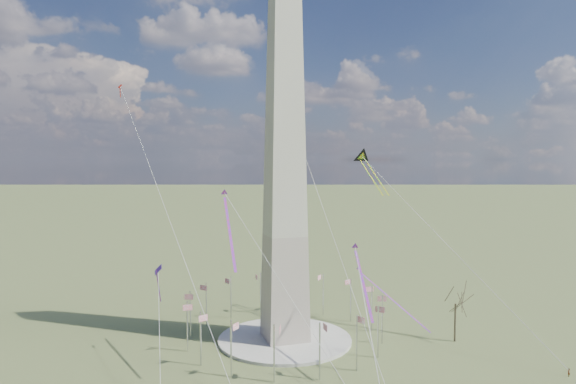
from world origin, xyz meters
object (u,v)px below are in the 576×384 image
object	(u,v)px
tree_near	(456,301)
kite_delta_black	(364,159)
person_east	(569,372)
washington_monument	(285,163)

from	to	relation	value
tree_near	kite_delta_black	size ratio (longest dim) A/B	0.93
tree_near	kite_delta_black	world-z (taller)	kite_delta_black
person_east	kite_delta_black	xyz separation A→B (m)	(-24.33, 55.67, 48.05)
washington_monument	tree_near	distance (m)	58.88
kite_delta_black	washington_monument	bearing A→B (deg)	24.23
washington_monument	tree_near	xyz separation A→B (m)	(43.59, -14.30, -36.92)
tree_near	person_east	size ratio (longest dim) A/B	8.09
person_east	kite_delta_black	distance (m)	77.46
washington_monument	kite_delta_black	xyz separation A→B (m)	(29.94, 14.27, 1.05)
tree_near	kite_delta_black	bearing A→B (deg)	115.53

